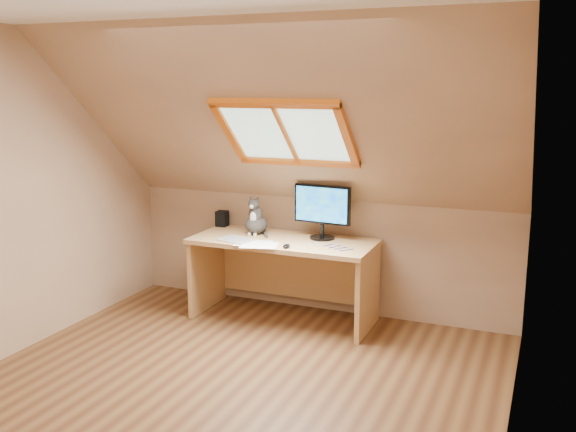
% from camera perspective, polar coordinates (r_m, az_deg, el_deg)
% --- Properties ---
extents(ground, '(3.50, 3.50, 0.00)m').
position_cam_1_polar(ground, '(4.39, -5.60, -15.26)').
color(ground, brown).
rests_on(ground, ground).
extents(room_shell, '(3.52, 3.52, 2.41)m').
position_cam_1_polar(room_shell, '(3.88, -6.67, 3.37)').
color(room_shell, tan).
rests_on(room_shell, ground).
extents(desk, '(1.55, 0.68, 0.71)m').
position_cam_1_polar(desk, '(5.51, -0.14, -4.13)').
color(desk, tan).
rests_on(desk, ground).
extents(monitor, '(0.50, 0.21, 0.46)m').
position_cam_1_polar(monitor, '(5.35, 3.06, 0.71)').
color(monitor, black).
rests_on(monitor, desk).
extents(cat, '(0.19, 0.23, 0.35)m').
position_cam_1_polar(cat, '(5.56, -2.87, -0.37)').
color(cat, '#3B3634').
rests_on(cat, desk).
extents(desk_speaker, '(0.10, 0.10, 0.14)m').
position_cam_1_polar(desk_speaker, '(5.90, -5.88, -0.23)').
color(desk_speaker, black).
rests_on(desk_speaker, desk).
extents(graphics_tablet, '(0.33, 0.27, 0.01)m').
position_cam_1_polar(graphics_tablet, '(5.36, -4.62, -2.13)').
color(graphics_tablet, '#B2B2B7').
rests_on(graphics_tablet, desk).
extents(mouse, '(0.07, 0.10, 0.03)m').
position_cam_1_polar(mouse, '(5.10, -0.14, -2.69)').
color(mouse, black).
rests_on(mouse, desk).
extents(papers, '(0.35, 0.30, 0.01)m').
position_cam_1_polar(papers, '(5.22, -3.08, -2.51)').
color(papers, white).
rests_on(papers, desk).
extents(cables, '(0.51, 0.26, 0.01)m').
position_cam_1_polar(cables, '(5.14, 3.37, -2.74)').
color(cables, silver).
rests_on(cables, desk).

